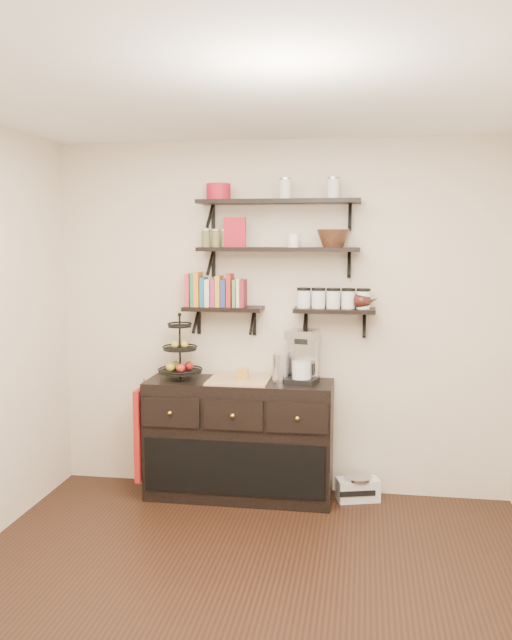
# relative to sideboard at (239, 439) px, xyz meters

# --- Properties ---
(floor) EXTENTS (3.50, 3.50, 0.00)m
(floor) POSITION_rel_sideboard_xyz_m (0.28, -1.51, -0.45)
(floor) COLOR black
(floor) RESTS_ON ground
(ceiling) EXTENTS (3.50, 3.50, 0.02)m
(ceiling) POSITION_rel_sideboard_xyz_m (0.28, -1.51, 2.25)
(ceiling) COLOR white
(ceiling) RESTS_ON back_wall
(back_wall) EXTENTS (3.50, 0.02, 2.70)m
(back_wall) POSITION_rel_sideboard_xyz_m (0.28, 0.24, 0.90)
(back_wall) COLOR beige
(back_wall) RESTS_ON ground
(shelf_top) EXTENTS (1.20, 0.27, 0.23)m
(shelf_top) POSITION_rel_sideboard_xyz_m (0.28, 0.10, 1.78)
(shelf_top) COLOR black
(shelf_top) RESTS_ON back_wall
(shelf_mid) EXTENTS (1.20, 0.27, 0.23)m
(shelf_mid) POSITION_rel_sideboard_xyz_m (0.28, 0.10, 1.43)
(shelf_mid) COLOR black
(shelf_mid) RESTS_ON back_wall
(shelf_low_left) EXTENTS (0.60, 0.25, 0.23)m
(shelf_low_left) POSITION_rel_sideboard_xyz_m (-0.14, 0.12, 0.98)
(shelf_low_left) COLOR black
(shelf_low_left) RESTS_ON back_wall
(shelf_low_right) EXTENTS (0.60, 0.25, 0.23)m
(shelf_low_right) POSITION_rel_sideboard_xyz_m (0.70, 0.12, 0.98)
(shelf_low_right) COLOR black
(shelf_low_right) RESTS_ON back_wall
(cookbooks) EXTENTS (0.43, 0.15, 0.26)m
(cookbooks) POSITION_rel_sideboard_xyz_m (-0.19, 0.12, 1.11)
(cookbooks) COLOR #D62E43
(cookbooks) RESTS_ON shelf_low_left
(glass_canisters) EXTENTS (0.54, 0.10, 0.13)m
(glass_canisters) POSITION_rel_sideboard_xyz_m (0.69, 0.12, 1.06)
(glass_canisters) COLOR silver
(glass_canisters) RESTS_ON shelf_low_right
(sideboard) EXTENTS (1.40, 0.50, 0.92)m
(sideboard) POSITION_rel_sideboard_xyz_m (0.00, 0.00, 0.00)
(sideboard) COLOR black
(sideboard) RESTS_ON floor
(fruit_stand) EXTENTS (0.33, 0.33, 0.48)m
(fruit_stand) POSITION_rel_sideboard_xyz_m (-0.45, 0.00, 0.61)
(fruit_stand) COLOR black
(fruit_stand) RESTS_ON sideboard
(candle) EXTENTS (0.08, 0.08, 0.08)m
(candle) POSITION_rel_sideboard_xyz_m (0.03, 0.00, 0.50)
(candle) COLOR #B77C2A
(candle) RESTS_ON sideboard
(coffee_maker) EXTENTS (0.25, 0.25, 0.40)m
(coffee_maker) POSITION_rel_sideboard_xyz_m (0.47, 0.03, 0.64)
(coffee_maker) COLOR black
(coffee_maker) RESTS_ON sideboard
(thermal_carafe) EXTENTS (0.11, 0.11, 0.22)m
(thermal_carafe) POSITION_rel_sideboard_xyz_m (0.31, -0.02, 0.56)
(thermal_carafe) COLOR silver
(thermal_carafe) RESTS_ON sideboard
(apron) EXTENTS (0.04, 0.30, 0.70)m
(apron) POSITION_rel_sideboard_xyz_m (-0.73, -0.10, 0.04)
(apron) COLOR maroon
(apron) RESTS_ON sideboard
(radio) EXTENTS (0.34, 0.26, 0.19)m
(radio) POSITION_rel_sideboard_xyz_m (0.90, 0.06, -0.36)
(radio) COLOR silver
(radio) RESTS_ON floor
(recipe_box) EXTENTS (0.16, 0.07, 0.22)m
(recipe_box) POSITION_rel_sideboard_xyz_m (-0.05, 0.10, 1.56)
(recipe_box) COLOR maroon
(recipe_box) RESTS_ON shelf_mid
(walnut_bowl) EXTENTS (0.24, 0.24, 0.13)m
(walnut_bowl) POSITION_rel_sideboard_xyz_m (0.68, 0.10, 1.51)
(walnut_bowl) COLOR black
(walnut_bowl) RESTS_ON shelf_mid
(ramekins) EXTENTS (0.09, 0.09, 0.10)m
(ramekins) POSITION_rel_sideboard_xyz_m (0.39, 0.10, 1.50)
(ramekins) COLOR white
(ramekins) RESTS_ON shelf_mid
(teapot) EXTENTS (0.21, 0.18, 0.14)m
(teapot) POSITION_rel_sideboard_xyz_m (0.90, 0.12, 1.07)
(teapot) COLOR #33140F
(teapot) RESTS_ON shelf_low_right
(red_pot) EXTENTS (0.18, 0.18, 0.12)m
(red_pot) POSITION_rel_sideboard_xyz_m (-0.17, 0.10, 1.86)
(red_pot) COLOR maroon
(red_pot) RESTS_ON shelf_top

